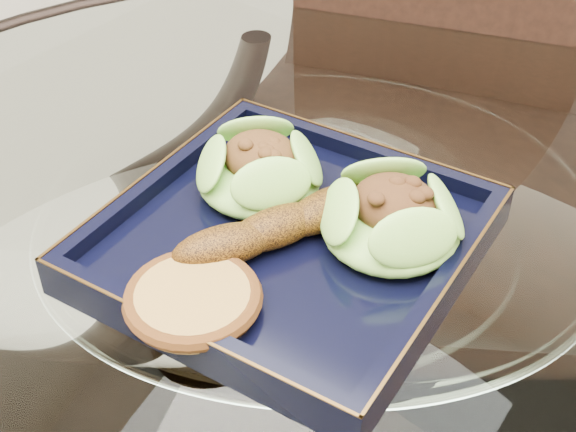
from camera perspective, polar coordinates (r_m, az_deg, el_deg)
The scene contains 7 objects.
dining_table at distance 0.76m, azimuth 1.72°, elevation -11.96°, with size 1.13×1.13×0.77m.
dining_chair at distance 1.07m, azimuth 7.98°, elevation -1.94°, with size 0.48×0.48×0.88m.
navy_plate at distance 0.64m, azimuth 0.00°, elevation -2.10°, with size 0.27×0.27×0.02m, color black.
lettuce_wrap_left at distance 0.67m, azimuth -2.05°, elevation 3.08°, with size 0.10×0.10×0.04m, color #64A42F.
lettuce_wrap_right at distance 0.62m, azimuth 7.36°, elevation -0.40°, with size 0.11×0.11×0.04m, color #5DA730.
roasted_plantain at distance 0.61m, azimuth -0.84°, elevation -0.80°, with size 0.16×0.03×0.03m, color #5A3309.
crumb_patty at distance 0.57m, azimuth -6.77°, elevation -5.99°, with size 0.09×0.09×0.02m, color #A57B37.
Camera 1 is at (0.27, -0.40, 1.19)m, focal length 50.00 mm.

